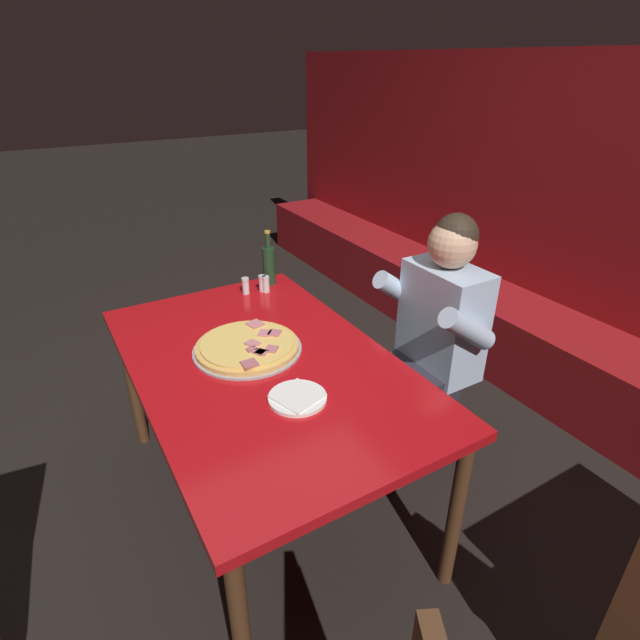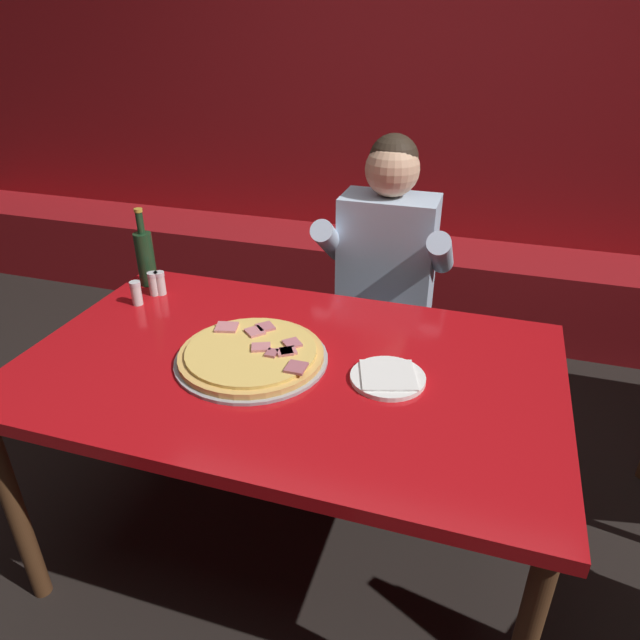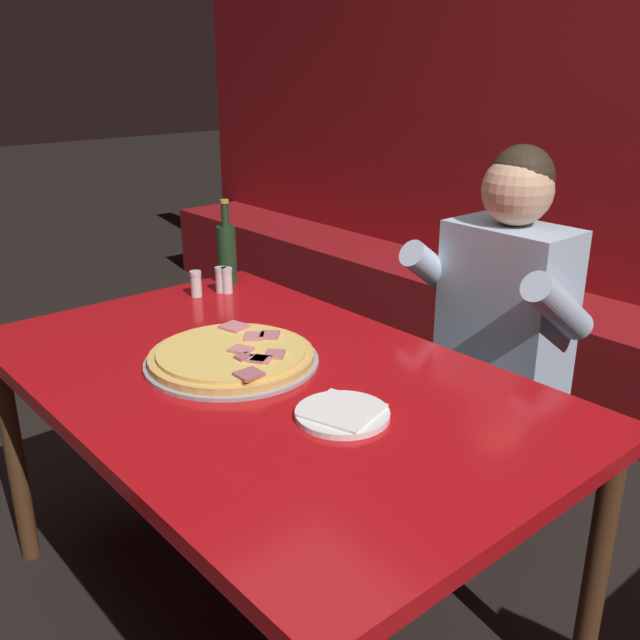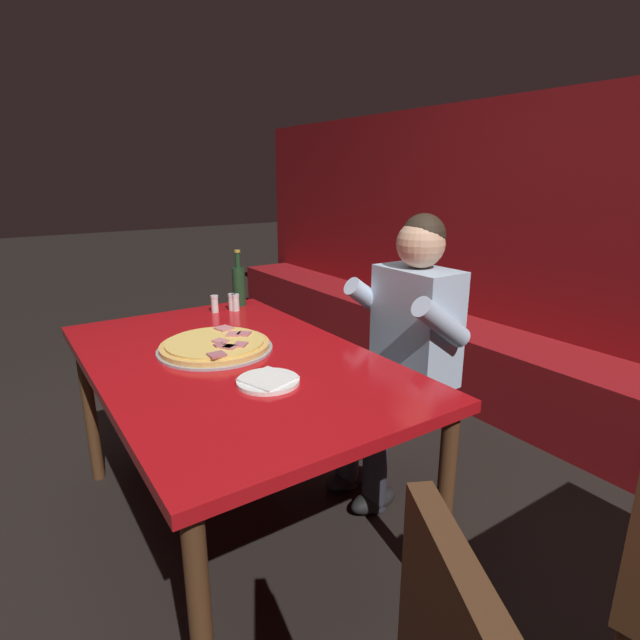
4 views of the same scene
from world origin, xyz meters
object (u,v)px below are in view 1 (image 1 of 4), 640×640
shaker_black_pepper (246,287)px  diner_seated_blue_shirt (427,339)px  main_dining_table (263,375)px  pizza (248,346)px  beer_bottle (269,264)px  plate_white_paper (296,398)px  shaker_parmesan (266,285)px  shaker_oregano (262,284)px

shaker_black_pepper → diner_seated_blue_shirt: size_ratio=0.07×
main_dining_table → shaker_black_pepper: size_ratio=18.11×
main_dining_table → shaker_black_pepper: (-0.63, 0.20, 0.11)m
pizza → beer_bottle: size_ratio=1.54×
beer_bottle → plate_white_paper: bearing=-20.2°
shaker_parmesan → shaker_black_pepper: size_ratio=1.00×
pizza → diner_seated_blue_shirt: 0.82m
main_dining_table → shaker_parmesan: shaker_parmesan is taller
plate_white_paper → diner_seated_blue_shirt: (-0.18, 0.77, -0.07)m
shaker_parmesan → plate_white_paper: bearing=-18.5°
main_dining_table → diner_seated_blue_shirt: size_ratio=1.22×
plate_white_paper → shaker_parmesan: bearing=161.5°
pizza → shaker_oregano: (-0.51, 0.30, 0.02)m
main_dining_table → shaker_oregano: (-0.62, 0.28, 0.11)m
shaker_black_pepper → shaker_oregano: bearing=80.4°
pizza → beer_bottle: 0.70m
main_dining_table → shaker_oregano: size_ratio=18.11×
beer_bottle → shaker_black_pepper: 0.19m
shaker_oregano → shaker_black_pepper: bearing=-99.6°
main_dining_table → diner_seated_blue_shirt: 0.77m
beer_bottle → shaker_parmesan: 0.13m
pizza → shaker_black_pepper: (-0.53, 0.22, 0.02)m
pizza → beer_bottle: (-0.58, 0.38, 0.09)m
pizza → plate_white_paper: (0.40, 0.01, -0.01)m
main_dining_table → plate_white_paper: plate_white_paper is taller
shaker_parmesan → shaker_black_pepper: 0.10m
main_dining_table → shaker_oregano: 0.69m
shaker_parmesan → pizza: bearing=-32.4°
main_dining_table → shaker_black_pepper: shaker_black_pepper is taller
shaker_black_pepper → pizza: bearing=-22.2°
plate_white_paper → shaker_oregano: bearing=162.5°
main_dining_table → beer_bottle: size_ratio=5.33×
shaker_black_pepper → diner_seated_blue_shirt: (0.75, 0.57, -0.10)m
plate_white_paper → shaker_parmesan: 0.94m
shaker_oregano → shaker_parmesan: size_ratio=1.00×
plate_white_paper → diner_seated_blue_shirt: size_ratio=0.16×
diner_seated_blue_shirt → beer_bottle: bearing=-153.5°
shaker_oregano → diner_seated_blue_shirt: (0.74, 0.48, -0.10)m
shaker_oregano → diner_seated_blue_shirt: bearing=32.9°
pizza → shaker_parmesan: (-0.49, 0.31, 0.02)m
main_dining_table → shaker_parmesan: size_ratio=18.11×
beer_bottle → shaker_black_pepper: (0.06, -0.16, -0.07)m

